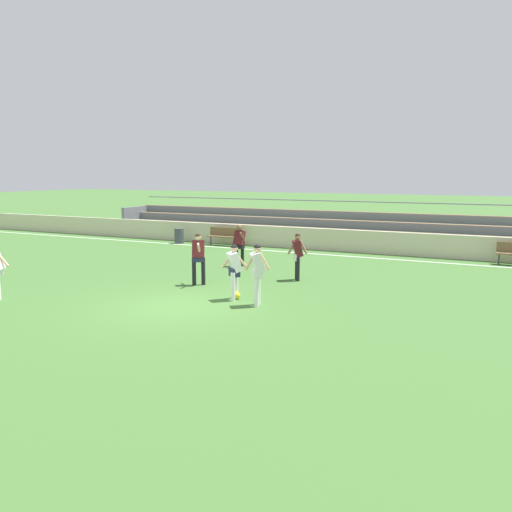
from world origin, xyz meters
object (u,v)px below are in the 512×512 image
bleacher_stand (357,228)px  trash_bin (179,236)px  player_dark_challenging (198,254)px  player_white_wide_left (234,267)px  bench_far_left (225,235)px  player_dark_trailing_run (298,253)px  soccer_ball (236,295)px  player_dark_overlapping (239,242)px  player_white_wide_right (257,269)px

bleacher_stand → trash_bin: bearing=-159.7°
bleacher_stand → player_dark_challenging: bearing=-100.6°
player_white_wide_left → bench_far_left: bearing=120.6°
trash_bin → player_dark_trailing_run: (9.03, -6.24, 0.56)m
bench_far_left → player_dark_challenging: player_dark_challenging is taller
bleacher_stand → soccer_ball: 12.75m
bleacher_stand → player_dark_challenging: (-2.16, -11.53, 0.10)m
player_dark_challenging → player_dark_overlapping: player_dark_challenging is taller
trash_bin → player_white_wide_left: bearing=-48.8°
player_white_wide_left → player_dark_trailing_run: bearing=79.7°
player_dark_trailing_run → soccer_ball: size_ratio=7.31×
player_dark_challenging → bench_far_left: bearing=114.0°
player_white_wide_left → player_dark_challenging: size_ratio=0.95×
bench_far_left → trash_bin: 2.59m
bench_far_left → player_white_wide_right: (6.75, -10.24, 0.47)m
player_dark_challenging → player_dark_trailing_run: (2.62, 2.11, -0.06)m
soccer_ball → player_dark_overlapping: bearing=116.7°
bleacher_stand → player_white_wide_right: bearing=-86.8°
player_white_wide_right → player_dark_challenging: 3.32m
player_dark_challenging → soccer_ball: (2.03, -1.19, -0.90)m
player_dark_overlapping → player_white_wide_left: bearing=-63.9°
bench_far_left → player_dark_challenging: size_ratio=1.06×
player_white_wide_right → player_dark_trailing_run: player_white_wide_right is taller
soccer_ball → trash_bin: bearing=131.5°
bleacher_stand → player_dark_trailing_run: bleacher_stand is taller
bench_far_left → player_dark_overlapping: size_ratio=1.10×
player_dark_challenging → bleacher_stand: bearing=79.4°
player_dark_challenging → player_white_wide_right: bearing=-29.1°
player_white_wide_left → player_white_wide_right: player_white_wide_right is taller
player_dark_overlapping → soccer_ball: size_ratio=7.41×
bench_far_left → player_white_wide_right: bearing=-56.6°
player_dark_trailing_run → soccer_ball: bearing=-100.1°
trash_bin → bleacher_stand: bearing=20.3°
trash_bin → player_dark_overlapping: player_dark_overlapping is taller
bench_far_left → soccer_ball: (5.87, -9.82, -0.44)m
bench_far_left → soccer_ball: 11.45m
bleacher_stand → player_dark_overlapping: bearing=-108.0°
bleacher_stand → trash_bin: (-8.58, -3.17, -0.52)m
bench_far_left → player_dark_trailing_run: bearing=-45.2°
trash_bin → player_dark_trailing_run: bearing=-34.6°
player_white_wide_left → player_dark_challenging: (-2.00, 1.27, 0.06)m
player_white_wide_left → bleacher_stand: bearing=89.3°
player_dark_trailing_run → bleacher_stand: bearing=92.8°
bench_far_left → player_dark_trailing_run: size_ratio=1.12×
bleacher_stand → player_white_wide_right: bleacher_stand is taller
player_dark_challenging → player_dark_overlapping: 3.66m
player_white_wide_right → player_white_wide_left: bearing=159.1°
player_dark_challenging → soccer_ball: player_dark_challenging is taller
bleacher_stand → player_white_wide_right: 13.16m
player_white_wide_left → player_dark_challenging: bearing=147.6°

